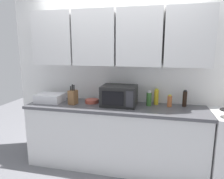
{
  "coord_description": "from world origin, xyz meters",
  "views": [
    {
      "loc": [
        0.59,
        -3.02,
        1.69
      ],
      "look_at": [
        -0.05,
        -0.25,
        1.12
      ],
      "focal_mm": 33.19,
      "sensor_mm": 36.0,
      "label": 1
    }
  ],
  "objects_px": {
    "bottle_yellow_mustard": "(156,97)",
    "bottle_spice_jar": "(170,101)",
    "dish_rack": "(50,98)",
    "bottle_soy_dark": "(185,99)",
    "microwave": "(119,96)",
    "bowl_ceramic_small": "(92,101)",
    "bottle_green_oil": "(149,99)",
    "knife_block": "(73,97)"
  },
  "relations": [
    {
      "from": "knife_block",
      "to": "bowl_ceramic_small",
      "type": "height_order",
      "value": "knife_block"
    },
    {
      "from": "bottle_soy_dark",
      "to": "bottle_spice_jar",
      "type": "bearing_deg",
      "value": -165.28
    },
    {
      "from": "dish_rack",
      "to": "bottle_green_oil",
      "type": "distance_m",
      "value": 1.46
    },
    {
      "from": "microwave",
      "to": "bottle_soy_dark",
      "type": "height_order",
      "value": "microwave"
    },
    {
      "from": "bottle_green_oil",
      "to": "bowl_ceramic_small",
      "type": "xyz_separation_m",
      "value": [
        -0.82,
        -0.03,
        -0.07
      ]
    },
    {
      "from": "bottle_yellow_mustard",
      "to": "bottle_soy_dark",
      "type": "bearing_deg",
      "value": -3.49
    },
    {
      "from": "bottle_spice_jar",
      "to": "bottle_green_oil",
      "type": "relative_size",
      "value": 0.79
    },
    {
      "from": "microwave",
      "to": "bottle_yellow_mustard",
      "type": "distance_m",
      "value": 0.53
    },
    {
      "from": "dish_rack",
      "to": "knife_block",
      "type": "relative_size",
      "value": 1.33
    },
    {
      "from": "microwave",
      "to": "bottle_soy_dark",
      "type": "bearing_deg",
      "value": 9.13
    },
    {
      "from": "bottle_spice_jar",
      "to": "bottle_green_oil",
      "type": "height_order",
      "value": "bottle_green_oil"
    },
    {
      "from": "microwave",
      "to": "bottle_spice_jar",
      "type": "relative_size",
      "value": 2.87
    },
    {
      "from": "dish_rack",
      "to": "bottle_spice_jar",
      "type": "bearing_deg",
      "value": 4.34
    },
    {
      "from": "bottle_yellow_mustard",
      "to": "bottle_green_oil",
      "type": "distance_m",
      "value": 0.13
    },
    {
      "from": "microwave",
      "to": "bowl_ceramic_small",
      "type": "xyz_separation_m",
      "value": [
        -0.42,
        0.04,
        -0.11
      ]
    },
    {
      "from": "bottle_green_oil",
      "to": "dish_rack",
      "type": "bearing_deg",
      "value": -175.33
    },
    {
      "from": "bottle_yellow_mustard",
      "to": "bottle_spice_jar",
      "type": "height_order",
      "value": "bottle_yellow_mustard"
    },
    {
      "from": "bottle_yellow_mustard",
      "to": "bottle_spice_jar",
      "type": "distance_m",
      "value": 0.2
    },
    {
      "from": "microwave",
      "to": "dish_rack",
      "type": "distance_m",
      "value": 1.05
    },
    {
      "from": "bottle_yellow_mustard",
      "to": "bottle_green_oil",
      "type": "bearing_deg",
      "value": -137.79
    },
    {
      "from": "bottle_green_oil",
      "to": "bottle_soy_dark",
      "type": "distance_m",
      "value": 0.48
    },
    {
      "from": "bottle_spice_jar",
      "to": "knife_block",
      "type": "bearing_deg",
      "value": -172.55
    },
    {
      "from": "bottle_spice_jar",
      "to": "bowl_ceramic_small",
      "type": "distance_m",
      "value": 1.1
    },
    {
      "from": "bottle_soy_dark",
      "to": "bowl_ceramic_small",
      "type": "height_order",
      "value": "bottle_soy_dark"
    },
    {
      "from": "dish_rack",
      "to": "bottle_spice_jar",
      "type": "relative_size",
      "value": 2.27
    },
    {
      "from": "dish_rack",
      "to": "bottle_green_oil",
      "type": "relative_size",
      "value": 1.79
    },
    {
      "from": "dish_rack",
      "to": "bowl_ceramic_small",
      "type": "distance_m",
      "value": 0.63
    },
    {
      "from": "knife_block",
      "to": "bottle_spice_jar",
      "type": "distance_m",
      "value": 1.35
    },
    {
      "from": "dish_rack",
      "to": "bottle_yellow_mustard",
      "type": "height_order",
      "value": "bottle_yellow_mustard"
    },
    {
      "from": "bottle_yellow_mustard",
      "to": "microwave",
      "type": "bearing_deg",
      "value": -161.84
    },
    {
      "from": "bottle_spice_jar",
      "to": "bottle_soy_dark",
      "type": "xyz_separation_m",
      "value": [
        0.2,
        0.05,
        0.03
      ]
    },
    {
      "from": "bowl_ceramic_small",
      "to": "bottle_spice_jar",
      "type": "bearing_deg",
      "value": 2.37
    },
    {
      "from": "bottle_yellow_mustard",
      "to": "bowl_ceramic_small",
      "type": "distance_m",
      "value": 0.93
    },
    {
      "from": "knife_block",
      "to": "bottle_yellow_mustard",
      "type": "relative_size",
      "value": 1.25
    },
    {
      "from": "bottle_yellow_mustard",
      "to": "bottle_soy_dark",
      "type": "height_order",
      "value": "bottle_soy_dark"
    },
    {
      "from": "microwave",
      "to": "bottle_green_oil",
      "type": "bearing_deg",
      "value": 10.7
    },
    {
      "from": "dish_rack",
      "to": "bottle_yellow_mustard",
      "type": "relative_size",
      "value": 1.66
    },
    {
      "from": "dish_rack",
      "to": "bottle_soy_dark",
      "type": "bearing_deg",
      "value": 5.44
    },
    {
      "from": "dish_rack",
      "to": "bowl_ceramic_small",
      "type": "bearing_deg",
      "value": 7.77
    },
    {
      "from": "bottle_yellow_mustard",
      "to": "bottle_soy_dark",
      "type": "xyz_separation_m",
      "value": [
        0.38,
        -0.02,
        0.0
      ]
    },
    {
      "from": "microwave",
      "to": "bottle_soy_dark",
      "type": "distance_m",
      "value": 0.9
    },
    {
      "from": "knife_block",
      "to": "bottle_green_oil",
      "type": "height_order",
      "value": "knife_block"
    }
  ]
}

